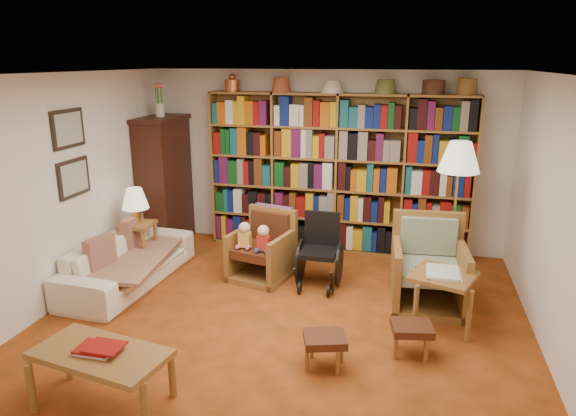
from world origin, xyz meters
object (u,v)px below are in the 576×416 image
(sofa, at_px, (128,261))
(coffee_table, at_px, (101,358))
(armchair_sage, at_px, (428,271))
(footstool_a, at_px, (325,341))
(footstool_b, at_px, (412,330))
(armchair_leather, at_px, (263,249))
(floor_lamp, at_px, (459,163))
(side_table_lamp, at_px, (138,236))
(wheelchair, at_px, (320,252))
(side_table_papers, at_px, (443,282))

(sofa, xyz_separation_m, coffee_table, (1.02, -2.10, 0.13))
(armchair_sage, distance_m, coffee_table, 3.50)
(sofa, height_order, coffee_table, sofa)
(footstool_a, xyz_separation_m, footstool_b, (0.74, 0.38, -0.00))
(armchair_leather, xyz_separation_m, floor_lamp, (2.25, 0.15, 1.17))
(side_table_lamp, bearing_deg, coffee_table, -66.26)
(coffee_table, bearing_deg, side_table_lamp, 113.74)
(sofa, height_order, armchair_leather, armchair_leather)
(armchair_leather, xyz_separation_m, wheelchair, (0.73, -0.07, 0.05))
(sofa, relative_size, footstool_a, 4.45)
(armchair_sage, relative_size, wheelchair, 1.13)
(armchair_leather, relative_size, floor_lamp, 0.48)
(side_table_lamp, relative_size, coffee_table, 0.56)
(floor_lamp, distance_m, footstool_b, 2.06)
(armchair_leather, bearing_deg, coffee_table, -100.31)
(side_table_lamp, distance_m, coffee_table, 2.77)
(footstool_a, bearing_deg, armchair_sage, 59.76)
(side_table_papers, distance_m, footstool_b, 0.71)
(sofa, relative_size, wheelchair, 2.23)
(armchair_leather, distance_m, wheelchair, 0.74)
(floor_lamp, xyz_separation_m, footstool_a, (-1.14, -1.96, -1.27))
(sofa, height_order, footstool_a, sofa)
(side_table_lamp, xyz_separation_m, floor_lamp, (3.86, 0.35, 1.06))
(armchair_sage, height_order, footstool_a, armchair_sage)
(side_table_papers, bearing_deg, side_table_lamp, 170.48)
(armchair_leather, height_order, footstool_a, armchair_leather)
(footstool_a, bearing_deg, side_table_lamp, 149.27)
(footstool_b, bearing_deg, side_table_papers, 65.39)
(armchair_leather, relative_size, footstool_a, 1.95)
(armchair_leather, relative_size, footstool_b, 2.06)
(armchair_sage, bearing_deg, side_table_lamp, 178.71)
(armchair_leather, xyz_separation_m, armchair_sage, (1.99, -0.28, 0.03))
(sofa, distance_m, footstool_a, 2.87)
(armchair_sage, xyz_separation_m, coffee_table, (-2.49, -2.45, 0.03))
(armchair_leather, relative_size, coffee_table, 0.76)
(coffee_table, bearing_deg, footstool_b, 29.19)
(sofa, xyz_separation_m, armchair_leather, (1.51, 0.63, 0.07))
(armchair_leather, xyz_separation_m, side_table_papers, (2.12, -0.82, 0.14))
(armchair_sage, bearing_deg, sofa, -174.27)
(armchair_sage, distance_m, footstool_b, 1.17)
(side_table_lamp, height_order, armchair_sage, armchair_sage)
(wheelchair, distance_m, side_table_papers, 1.58)
(sofa, xyz_separation_m, side_table_papers, (3.63, -0.19, 0.21))
(armchair_leather, relative_size, side_table_papers, 1.16)
(footstool_b, distance_m, coffee_table, 2.68)
(armchair_leather, distance_m, footstool_b, 2.33)
(side_table_lamp, bearing_deg, floor_lamp, 5.18)
(side_table_lamp, bearing_deg, footstool_b, -19.61)
(armchair_leather, bearing_deg, sofa, -157.41)
(side_table_lamp, distance_m, side_table_papers, 3.78)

